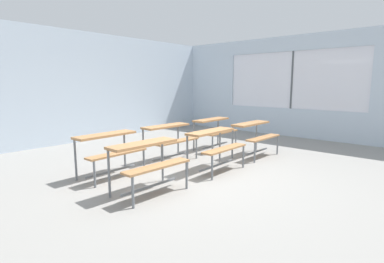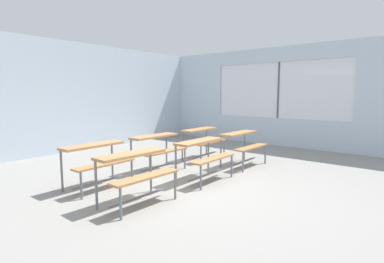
{
  "view_description": "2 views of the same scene",
  "coord_description": "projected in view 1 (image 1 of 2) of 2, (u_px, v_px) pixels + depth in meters",
  "views": [
    {
      "loc": [
        -3.8,
        -3.3,
        1.6
      ],
      "look_at": [
        0.49,
        0.52,
        0.68
      ],
      "focal_mm": 28.0,
      "sensor_mm": 36.0,
      "label": 1
    },
    {
      "loc": [
        -3.8,
        -3.3,
        1.6
      ],
      "look_at": [
        0.92,
        0.57,
        0.83
      ],
      "focal_mm": 28.0,
      "sensor_mm": 36.0,
      "label": 2
    }
  ],
  "objects": [
    {
      "name": "desk_bench_r1c2",
      "position": [
        215.0,
        126.0,
        7.31
      ],
      "size": [
        1.12,
        0.62,
        0.74
      ],
      "rotation": [
        0.0,
        0.0,
        0.03
      ],
      "color": "#A87547",
      "rests_on": "ground"
    },
    {
      "name": "desk_bench_r1c1",
      "position": [
        170.0,
        134.0,
        6.2
      ],
      "size": [
        1.1,
        0.6,
        0.74
      ],
      "rotation": [
        0.0,
        0.0,
        -0.01
      ],
      "color": "#A87547",
      "rests_on": "ground"
    },
    {
      "name": "desk_bench_r0c1",
      "position": [
        215.0,
        141.0,
        5.49
      ],
      "size": [
        1.11,
        0.61,
        0.74
      ],
      "rotation": [
        0.0,
        0.0,
        0.02
      ],
      "color": "#A87547",
      "rests_on": "ground"
    },
    {
      "name": "ground",
      "position": [
        195.0,
        178.0,
        5.23
      ],
      "size": [
        10.0,
        9.0,
        0.05
      ],
      "primitive_type": "cube",
      "color": "gray"
    },
    {
      "name": "desk_bench_r1c0",
      "position": [
        110.0,
        145.0,
        5.13
      ],
      "size": [
        1.12,
        0.62,
        0.74
      ],
      "rotation": [
        0.0,
        0.0,
        0.03
      ],
      "color": "#A87547",
      "rests_on": "ground"
    },
    {
      "name": "wall_back",
      "position": [
        68.0,
        87.0,
        7.94
      ],
      "size": [
        10.0,
        0.12,
        3.0
      ],
      "primitive_type": "cube",
      "color": "silver",
      "rests_on": "ground"
    },
    {
      "name": "wall_right",
      "position": [
        313.0,
        89.0,
        8.6
      ],
      "size": [
        0.12,
        9.0,
        3.0
      ],
      "color": "silver",
      "rests_on": "ground"
    },
    {
      "name": "desk_bench_r0c0",
      "position": [
        148.0,
        155.0,
        4.36
      ],
      "size": [
        1.11,
        0.61,
        0.74
      ],
      "rotation": [
        0.0,
        0.0,
        -0.02
      ],
      "color": "#A87547",
      "rests_on": "ground"
    },
    {
      "name": "desk_bench_r0c2",
      "position": [
        255.0,
        131.0,
        6.59
      ],
      "size": [
        1.11,
        0.6,
        0.74
      ],
      "rotation": [
        0.0,
        0.0,
        -0.01
      ],
      "color": "#A87547",
      "rests_on": "ground"
    }
  ]
}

